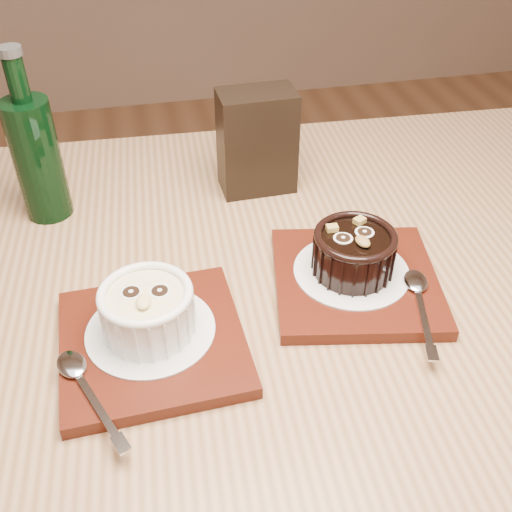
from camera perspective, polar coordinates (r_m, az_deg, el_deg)
The scene contains 11 objects.
table at distance 0.73m, azimuth -2.86°, elevation -9.20°, with size 1.24×0.86×0.75m.
tray_left at distance 0.61m, azimuth -9.78°, elevation -8.08°, with size 0.18×0.18×0.01m, color #4C180C.
doily_left at distance 0.62m, azimuth -10.00°, elevation -6.95°, with size 0.13×0.13×0.00m, color silver.
ramekin_white at distance 0.59m, azimuth -10.31°, elevation -4.97°, with size 0.09×0.09×0.06m.
spoon_left at distance 0.57m, azimuth -15.85°, elevation -12.02°, with size 0.03×0.13×0.01m, color silver, non-canonical shape.
tray_right at distance 0.68m, azimuth 9.45°, elevation -2.32°, with size 0.18×0.18×0.01m, color #4C180C.
doily_right at distance 0.68m, azimuth 9.07°, elevation -1.42°, with size 0.13×0.13×0.00m, color silver.
ramekin_dark at distance 0.66m, azimuth 9.31°, elevation 0.50°, with size 0.09×0.09×0.05m.
spoon_right at distance 0.65m, azimuth 15.41°, elevation -4.30°, with size 0.03×0.13×0.01m, color silver, non-canonical shape.
condiment_stand at distance 0.81m, azimuth 0.09°, elevation 10.82°, with size 0.10×0.06×0.14m, color black.
green_bottle at distance 0.80m, azimuth -20.18°, elevation 9.00°, with size 0.06×0.06×0.22m.
Camera 1 is at (-0.17, -0.19, 1.20)m, focal length 42.00 mm.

